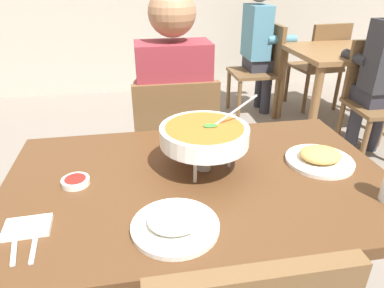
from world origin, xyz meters
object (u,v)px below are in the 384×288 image
at_px(dining_table_main, 199,204).
at_px(chair_diner_main, 175,147).
at_px(diner_main, 173,104).
at_px(patron_bg_left, 260,40).
at_px(chair_bg_right, 321,62).
at_px(sauce_dish, 76,181).
at_px(rice_plate, 175,223).
at_px(dining_table_far, 347,64).
at_px(curry_bowl, 204,135).
at_px(chair_bg_left, 262,65).
at_px(appetizer_plate, 320,158).
at_px(chair_bg_middle, 376,94).

bearing_deg(dining_table_main, chair_diner_main, 90.00).
bearing_deg(diner_main, patron_bg_left, 57.36).
relative_size(dining_table_main, chair_bg_right, 1.43).
xyz_separation_m(chair_diner_main, sauce_dish, (-0.41, -0.66, 0.25)).
distance_m(rice_plate, dining_table_far, 2.73).
distance_m(curry_bowl, sauce_dish, 0.45).
height_order(dining_table_far, chair_bg_left, chair_bg_left).
xyz_separation_m(appetizer_plate, chair_bg_left, (0.65, 2.29, -0.26)).
distance_m(diner_main, patron_bg_left, 1.99).
xyz_separation_m(chair_diner_main, rice_plate, (-0.11, -0.93, 0.26)).
relative_size(diner_main, appetizer_plate, 5.46).
bearing_deg(chair_bg_left, curry_bowl, -115.22).
xyz_separation_m(curry_bowl, sauce_dish, (-0.43, -0.03, -0.12)).
relative_size(dining_table_main, chair_diner_main, 1.43).
bearing_deg(rice_plate, sauce_dish, 137.27).
bearing_deg(chair_bg_middle, chair_diner_main, -159.36).
bearing_deg(curry_bowl, chair_bg_right, 53.22).
relative_size(curry_bowl, chair_bg_left, 0.37).
distance_m(chair_diner_main, curry_bowl, 0.74).
bearing_deg(chair_diner_main, sauce_dish, -121.44).
relative_size(appetizer_plate, chair_bg_left, 0.27).
distance_m(diner_main, chair_bg_middle, 1.76).
xyz_separation_m(dining_table_main, dining_table_far, (1.68, 1.81, -0.02)).
height_order(sauce_dish, dining_table_far, sauce_dish).
height_order(appetizer_plate, chair_bg_middle, chair_bg_middle).
bearing_deg(chair_diner_main, rice_plate, -96.95).
distance_m(diner_main, sauce_dish, 0.81).
bearing_deg(chair_bg_middle, rice_plate, -138.57).
xyz_separation_m(dining_table_far, chair_bg_right, (0.06, 0.53, -0.11)).
bearing_deg(patron_bg_left, sauce_dish, -121.94).
bearing_deg(rice_plate, diner_main, 83.29).
distance_m(dining_table_main, sauce_dish, 0.43).
height_order(dining_table_main, chair_bg_middle, chair_bg_middle).
distance_m(dining_table_far, chair_bg_middle, 0.51).
xyz_separation_m(appetizer_plate, dining_table_far, (1.23, 1.79, -0.15)).
bearing_deg(rice_plate, chair_bg_right, 54.40).
xyz_separation_m(diner_main, chair_bg_middle, (1.65, 0.59, -0.24)).
bearing_deg(appetizer_plate, chair_bg_left, 74.27).
relative_size(chair_bg_middle, chair_bg_right, 1.00).
distance_m(dining_table_main, chair_bg_left, 2.56).
height_order(curry_bowl, chair_bg_left, curry_bowl).
xyz_separation_m(diner_main, curry_bowl, (0.03, -0.67, 0.13)).
relative_size(sauce_dish, chair_bg_left, 0.10).
bearing_deg(chair_bg_right, dining_table_main, -126.57).
bearing_deg(chair_bg_left, patron_bg_left, 103.58).
relative_size(rice_plate, chair_bg_right, 0.27).
relative_size(diner_main, chair_bg_right, 1.46).
bearing_deg(dining_table_main, chair_bg_right, 53.43).
relative_size(sauce_dish, dining_table_far, 0.09).
bearing_deg(appetizer_plate, chair_bg_right, 60.89).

